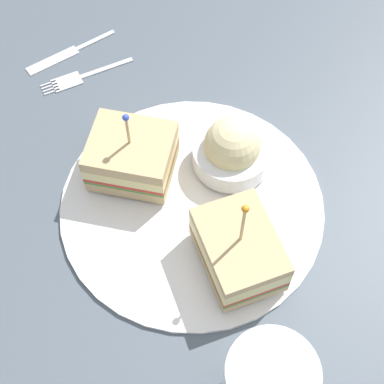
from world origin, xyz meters
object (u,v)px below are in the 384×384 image
(sandwich_half_front, at_px, (239,250))
(knife, at_px, (67,53))
(sandwich_half_back, at_px, (132,156))
(plate, at_px, (192,204))
(coleslaw_bowl, at_px, (232,149))
(fork, at_px, (78,78))

(sandwich_half_front, relative_size, knife, 0.97)
(sandwich_half_back, relative_size, knife, 0.92)
(plate, bearing_deg, coleslaw_bowl, -133.28)
(sandwich_half_front, relative_size, sandwich_half_back, 1.06)
(sandwich_half_front, height_order, knife, sandwich_half_front)
(sandwich_half_back, xyz_separation_m, coleslaw_bowl, (-0.11, -0.00, -0.00))
(coleslaw_bowl, bearing_deg, sandwich_half_back, 2.09)
(plate, bearing_deg, fork, -55.75)
(fork, bearing_deg, knife, -69.93)
(sandwich_half_back, distance_m, coleslaw_bowl, 0.11)
(fork, bearing_deg, sandwich_half_back, 115.22)
(plate, relative_size, sandwich_half_front, 2.58)
(sandwich_half_front, xyz_separation_m, sandwich_half_back, (0.10, -0.12, 0.00))
(knife, bearing_deg, sandwich_half_front, 121.44)
(sandwich_half_front, bearing_deg, sandwich_half_back, -48.77)
(sandwich_half_front, height_order, sandwich_half_back, sandwich_half_front)
(plate, distance_m, sandwich_half_back, 0.08)
(knife, bearing_deg, sandwich_half_back, 114.09)
(plate, relative_size, knife, 2.52)
(plate, height_order, coleslaw_bowl, coleslaw_bowl)
(sandwich_half_front, height_order, fork, sandwich_half_front)
(sandwich_half_front, distance_m, knife, 0.36)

